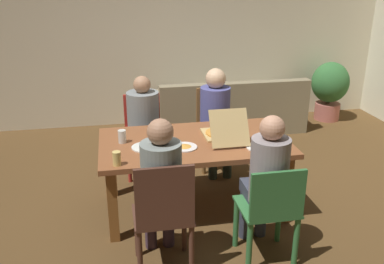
# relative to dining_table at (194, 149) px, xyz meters

# --- Properties ---
(ground_plane) EXTENTS (20.00, 20.00, 0.00)m
(ground_plane) POSITION_rel_dining_table_xyz_m (0.00, 0.00, -0.63)
(ground_plane) COLOR brown
(back_wall) EXTENTS (7.00, 0.12, 2.74)m
(back_wall) POSITION_rel_dining_table_xyz_m (0.00, 2.70, 0.74)
(back_wall) COLOR beige
(back_wall) RESTS_ON ground
(dining_table) EXTENTS (1.77, 1.00, 0.72)m
(dining_table) POSITION_rel_dining_table_xyz_m (0.00, 0.00, 0.00)
(dining_table) COLOR brown
(dining_table) RESTS_ON ground
(chair_0) EXTENTS (0.39, 0.38, 0.94)m
(chair_0) POSITION_rel_dining_table_xyz_m (0.42, 0.95, -0.14)
(chair_0) COLOR brown
(chair_0) RESTS_ON ground
(person_0) EXTENTS (0.35, 0.52, 1.21)m
(person_0) POSITION_rel_dining_table_xyz_m (0.42, 0.83, 0.09)
(person_0) COLOR #314238
(person_0) RESTS_ON ground
(chair_1) EXTENTS (0.45, 0.42, 0.87)m
(chair_1) POSITION_rel_dining_table_xyz_m (0.42, -0.94, -0.16)
(chair_1) COLOR #33723B
(chair_1) RESTS_ON ground
(person_1) EXTENTS (0.30, 0.50, 1.23)m
(person_1) POSITION_rel_dining_table_xyz_m (0.42, -0.81, 0.08)
(person_1) COLOR #383C4A
(person_1) RESTS_ON ground
(chair_2) EXTENTS (0.45, 0.39, 0.96)m
(chair_2) POSITION_rel_dining_table_xyz_m (-0.41, -0.92, -0.10)
(chair_2) COLOR #513024
(chair_2) RESTS_ON ground
(person_2) EXTENTS (0.31, 0.47, 1.25)m
(person_2) POSITION_rel_dining_table_xyz_m (-0.41, -0.78, 0.10)
(person_2) COLOR #43303E
(person_2) RESTS_ON ground
(chair_3) EXTENTS (0.43, 0.41, 0.91)m
(chair_3) POSITION_rel_dining_table_xyz_m (-0.41, 0.94, -0.12)
(chair_3) COLOR red
(chair_3) RESTS_ON ground
(person_3) EXTENTS (0.36, 0.55, 1.17)m
(person_3) POSITION_rel_dining_table_xyz_m (-0.41, 0.79, 0.06)
(person_3) COLOR #414049
(person_3) RESTS_ON ground
(pizza_box_0) EXTENTS (0.35, 0.54, 0.33)m
(pizza_box_0) POSITION_rel_dining_table_xyz_m (0.29, 0.03, 0.14)
(pizza_box_0) COLOR tan
(pizza_box_0) RESTS_ON dining_table
(plate_0) EXTENTS (0.23, 0.23, 0.03)m
(plate_0) POSITION_rel_dining_table_xyz_m (0.54, -0.29, 0.10)
(plate_0) COLOR white
(plate_0) RESTS_ON dining_table
(plate_1) EXTENTS (0.24, 0.24, 0.01)m
(plate_1) POSITION_rel_dining_table_xyz_m (-0.47, -0.09, 0.10)
(plate_1) COLOR white
(plate_1) RESTS_ON dining_table
(plate_2) EXTENTS (0.23, 0.23, 0.03)m
(plate_2) POSITION_rel_dining_table_xyz_m (-0.12, -0.16, 0.10)
(plate_2) COLOR white
(plate_2) RESTS_ON dining_table
(drinking_glass_0) EXTENTS (0.07, 0.07, 0.12)m
(drinking_glass_0) POSITION_rel_dining_table_xyz_m (-0.73, -0.41, 0.15)
(drinking_glass_0) COLOR #DFC068
(drinking_glass_0) RESTS_ON dining_table
(drinking_glass_1) EXTENTS (0.07, 0.07, 0.12)m
(drinking_glass_1) POSITION_rel_dining_table_xyz_m (-0.67, 0.07, 0.15)
(drinking_glass_1) COLOR silver
(drinking_glass_1) RESTS_ON dining_table
(drinking_glass_2) EXTENTS (0.07, 0.07, 0.10)m
(drinking_glass_2) POSITION_rel_dining_table_xyz_m (0.69, -0.42, 0.14)
(drinking_glass_2) COLOR #E6C065
(drinking_glass_2) RESTS_ON dining_table
(drinking_glass_3) EXTENTS (0.06, 0.06, 0.12)m
(drinking_glass_3) POSITION_rel_dining_table_xyz_m (-0.33, 0.27, 0.15)
(drinking_glass_3) COLOR silver
(drinking_glass_3) RESTS_ON dining_table
(couch) EXTENTS (2.14, 0.78, 0.79)m
(couch) POSITION_rel_dining_table_xyz_m (0.95, 2.07, -0.36)
(couch) COLOR gray
(couch) RESTS_ON ground
(potted_plant) EXTENTS (0.57, 0.57, 0.92)m
(potted_plant) POSITION_rel_dining_table_xyz_m (2.61, 2.26, -0.11)
(potted_plant) COLOR #BB675B
(potted_plant) RESTS_ON ground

